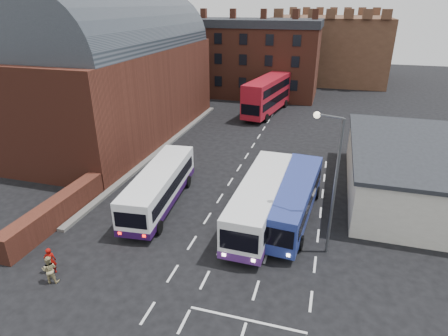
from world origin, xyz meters
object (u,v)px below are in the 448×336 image
(bus_red_double, at_px, (267,95))
(pedestrian_red, at_px, (50,261))
(bus_white_outbound, at_px, (160,185))
(bus_white_inbound, at_px, (261,198))
(pedestrian_beige, at_px, (49,270))
(bus_blue, at_px, (293,198))
(street_lamp, at_px, (331,174))

(bus_red_double, xyz_separation_m, pedestrian_red, (-5.88, -37.63, -1.80))
(bus_white_outbound, height_order, pedestrian_red, bus_white_outbound)
(bus_white_inbound, bearing_deg, pedestrian_red, 42.18)
(bus_red_double, height_order, pedestrian_red, bus_red_double)
(bus_white_outbound, distance_m, bus_white_inbound, 7.92)
(pedestrian_beige, bearing_deg, bus_white_outbound, -121.57)
(bus_white_outbound, distance_m, pedestrian_beige, 10.15)
(bus_red_double, bearing_deg, pedestrian_red, 90.55)
(bus_blue, relative_size, street_lamp, 1.24)
(bus_white_outbound, distance_m, street_lamp, 13.22)
(bus_red_double, bearing_deg, bus_blue, 113.55)
(pedestrian_red, bearing_deg, pedestrian_beige, 90.71)
(bus_blue, distance_m, street_lamp, 5.43)
(bus_blue, bearing_deg, bus_white_inbound, 25.36)
(bus_red_double, distance_m, pedestrian_beige, 38.72)
(bus_red_double, bearing_deg, street_lamp, 116.09)
(bus_white_inbound, height_order, pedestrian_red, bus_white_inbound)
(bus_blue, bearing_deg, pedestrian_red, 42.51)
(street_lamp, height_order, pedestrian_red, street_lamp)
(street_lamp, xyz_separation_m, pedestrian_red, (-15.13, -6.71, -4.55))
(bus_white_outbound, height_order, street_lamp, street_lamp)
(bus_red_double, distance_m, street_lamp, 32.39)
(pedestrian_red, xyz_separation_m, pedestrian_beige, (0.49, -0.67, -0.00))
(bus_blue, xyz_separation_m, street_lamp, (2.30, -3.29, 3.65))
(bus_white_outbound, bearing_deg, pedestrian_beige, -108.03)
(pedestrian_red, bearing_deg, bus_white_inbound, -175.06)
(pedestrian_beige, bearing_deg, street_lamp, -172.38)
(bus_white_inbound, bearing_deg, bus_white_outbound, 0.93)
(bus_blue, distance_m, bus_red_double, 28.51)
(bus_white_inbound, xyz_separation_m, bus_blue, (2.24, 0.85, -0.10))
(bus_red_double, distance_m, pedestrian_red, 38.13)
(bus_white_inbound, height_order, pedestrian_beige, bus_white_inbound)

